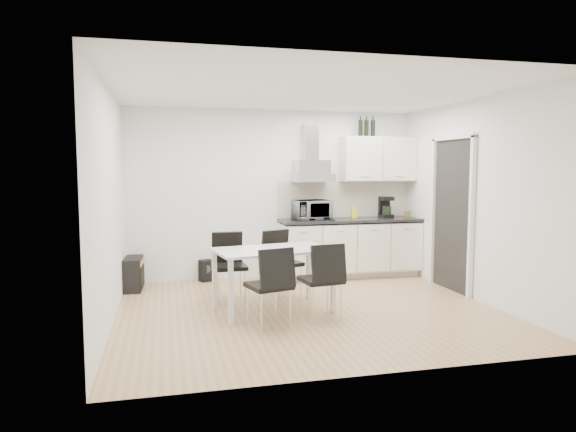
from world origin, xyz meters
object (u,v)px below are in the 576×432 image
chair_far_left (229,267)px  dining_table (273,256)px  chair_far_right (283,264)px  chair_near_left (269,287)px  kitchenette (351,224)px  guitar_amp (134,274)px  floor_speaker (206,271)px  chair_near_right (321,281)px

chair_far_left → dining_table: bearing=128.5°
chair_far_right → chair_near_left: same height
kitchenette → guitar_amp: 3.35m
chair_far_left → guitar_amp: (-1.24, 0.94, -0.21)m
guitar_amp → floor_speaker: 1.09m
kitchenette → chair_far_left: kitchenette is taller
dining_table → chair_near_right: size_ratio=1.68×
dining_table → floor_speaker: bearing=100.3°
chair_far_left → floor_speaker: chair_far_left is taller
chair_far_left → chair_far_right: 0.72m
kitchenette → chair_far_right: size_ratio=2.86×
floor_speaker → chair_near_right: bearing=-84.9°
dining_table → floor_speaker: (-0.66, 1.81, -0.50)m
kitchenette → floor_speaker: 2.36m
floor_speaker → chair_near_left: bearing=-99.7°
kitchenette → dining_table: size_ratio=1.71×
kitchenette → chair_near_left: bearing=-128.3°
dining_table → guitar_amp: dining_table is taller
chair_near_left → dining_table: bearing=58.7°
chair_far_right → chair_near_right: size_ratio=1.00×
dining_table → chair_near_right: (0.45, -0.47, -0.23)m
dining_table → guitar_amp: 2.30m
floor_speaker → dining_table: bearing=-90.9°
guitar_amp → floor_speaker: (1.04, 0.32, -0.07)m
floor_speaker → chair_far_right: bearing=-73.7°
chair_far_left → guitar_amp: 1.57m
chair_far_left → chair_far_right: (0.71, 0.06, 0.00)m
chair_near_left → floor_speaker: bearing=86.1°
chair_near_right → dining_table: bearing=126.2°
chair_far_right → chair_near_right: bearing=80.7°
chair_near_right → floor_speaker: chair_near_right is taller
kitchenette → chair_far_left: 2.37m
chair_far_right → kitchenette: bearing=-162.0°
chair_near_right → floor_speaker: (-1.11, 2.27, -0.28)m
chair_near_left → floor_speaker: 2.49m
dining_table → floor_speaker: dining_table is taller
chair_far_right → guitar_amp: bearing=-44.0°
guitar_amp → chair_far_left: bearing=-34.4°
chair_far_left → chair_near_right: same height
kitchenette → floor_speaker: size_ratio=7.81×
kitchenette → floor_speaker: kitchenette is taller
dining_table → chair_near_left: size_ratio=1.68×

